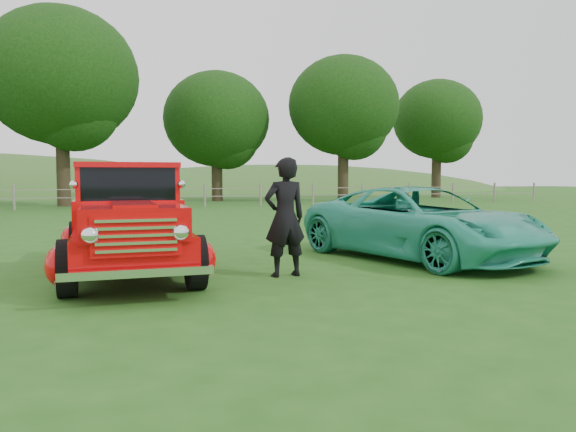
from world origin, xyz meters
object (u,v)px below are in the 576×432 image
object	(u,v)px
tree_mid_east	(344,106)
teal_sedan	(420,223)
tree_far_east	(437,120)
red_pickup	(128,225)
tree_near_east	(217,119)
tree_near_west	(61,77)
man	(285,217)

from	to	relation	value
tree_mid_east	teal_sedan	xyz separation A→B (m)	(-9.26, -24.74, -5.49)
tree_far_east	red_pickup	distance (m)	36.80
tree_mid_east	teal_sedan	world-z (taller)	tree_mid_east
tree_near_east	teal_sedan	xyz separation A→B (m)	(-1.26, -26.74, -4.56)
tree_near_west	red_pickup	world-z (taller)	tree_near_west
tree_mid_east	tree_far_east	size ratio (longest dim) A/B	1.07
teal_sedan	man	size ratio (longest dim) A/B	2.66
red_pickup	tree_mid_east	bearing A→B (deg)	59.18
tree_near_east	red_pickup	bearing A→B (deg)	-103.83
tree_near_west	teal_sedan	xyz separation A→B (m)	(7.74, -22.74, -6.11)
tree_near_west	man	bearing A→B (deg)	-78.71
tree_far_east	man	xyz separation A→B (m)	(-21.27, -28.70, -4.93)
tree_near_east	tree_mid_east	size ratio (longest dim) A/B	0.88
man	tree_far_east	bearing A→B (deg)	-132.17
red_pickup	teal_sedan	world-z (taller)	red_pickup
tree_mid_east	red_pickup	bearing A→B (deg)	-120.50
tree_near_west	teal_sedan	distance (m)	24.78
tree_mid_east	tree_near_east	bearing A→B (deg)	165.96
tree_near_east	man	size ratio (longest dim) A/B	4.47
tree_near_west	tree_far_east	xyz separation A→B (m)	(26.00, 5.00, -0.94)
tree_near_east	teal_sedan	distance (m)	27.15
tree_near_east	teal_sedan	bearing A→B (deg)	-92.70
tree_far_east	tree_near_east	bearing A→B (deg)	-176.63
tree_near_east	tree_far_east	bearing A→B (deg)	3.37
tree_mid_east	red_pickup	world-z (taller)	tree_mid_east
tree_mid_east	red_pickup	size ratio (longest dim) A/B	1.89
tree_far_east	red_pickup	world-z (taller)	tree_far_east
tree_near_east	tree_far_east	distance (m)	17.04
tree_near_east	tree_mid_east	distance (m)	8.30
tree_near_west	tree_near_east	xyz separation A→B (m)	(9.00, 4.00, -1.55)
tree_near_west	tree_far_east	world-z (taller)	tree_near_west
tree_near_west	tree_mid_east	size ratio (longest dim) A/B	1.10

